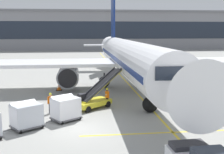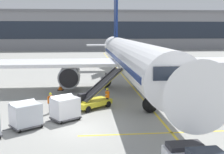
{
  "view_description": "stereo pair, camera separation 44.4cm",
  "coord_description": "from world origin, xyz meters",
  "px_view_note": "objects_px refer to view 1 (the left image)",
  "views": [
    {
      "loc": [
        -0.05,
        -19.09,
        6.9
      ],
      "look_at": [
        2.68,
        4.65,
        2.94
      ],
      "focal_mm": 45.61,
      "sensor_mm": 36.0,
      "label": 1
    },
    {
      "loc": [
        0.39,
        -19.14,
        6.9
      ],
      "look_at": [
        2.68,
        4.65,
        2.94
      ],
      "focal_mm": 45.61,
      "sensor_mm": 36.0,
      "label": 2
    }
  ],
  "objects_px": {
    "belt_loader": "(94,98)",
    "ground_crew_by_loader": "(107,96)",
    "ground_crew_by_carts": "(50,101)",
    "baggage_cart_lead": "(65,108)",
    "parked_airplane": "(129,58)",
    "baggage_cart_second": "(26,115)",
    "safety_cone_engine_keepout": "(59,87)"
  },
  "relations": [
    {
      "from": "ground_crew_by_loader",
      "to": "ground_crew_by_carts",
      "type": "height_order",
      "value": "same"
    },
    {
      "from": "baggage_cart_second",
      "to": "ground_crew_by_loader",
      "type": "distance_m",
      "value": 8.05
    },
    {
      "from": "parked_airplane",
      "to": "ground_crew_by_loader",
      "type": "height_order",
      "value": "parked_airplane"
    },
    {
      "from": "baggage_cart_second",
      "to": "ground_crew_by_carts",
      "type": "bearing_deg",
      "value": 69.97
    },
    {
      "from": "parked_airplane",
      "to": "baggage_cart_second",
      "type": "height_order",
      "value": "parked_airplane"
    },
    {
      "from": "baggage_cart_second",
      "to": "safety_cone_engine_keepout",
      "type": "height_order",
      "value": "baggage_cart_second"
    },
    {
      "from": "parked_airplane",
      "to": "safety_cone_engine_keepout",
      "type": "bearing_deg",
      "value": -177.02
    },
    {
      "from": "belt_loader",
      "to": "baggage_cart_lead",
      "type": "relative_size",
      "value": 1.77
    },
    {
      "from": "belt_loader",
      "to": "ground_crew_by_loader",
      "type": "xyz_separation_m",
      "value": [
        1.17,
        0.19,
        0.08
      ]
    },
    {
      "from": "belt_loader",
      "to": "baggage_cart_lead",
      "type": "bearing_deg",
      "value": -125.95
    },
    {
      "from": "parked_airplane",
      "to": "baggage_cart_second",
      "type": "bearing_deg",
      "value": -126.33
    },
    {
      "from": "safety_cone_engine_keepout",
      "to": "ground_crew_by_loader",
      "type": "bearing_deg",
      "value": -57.69
    },
    {
      "from": "baggage_cart_second",
      "to": "ground_crew_by_carts",
      "type": "xyz_separation_m",
      "value": [
        1.33,
        3.66,
        -0.0
      ]
    },
    {
      "from": "baggage_cart_lead",
      "to": "baggage_cart_second",
      "type": "bearing_deg",
      "value": -149.27
    },
    {
      "from": "parked_airplane",
      "to": "baggage_cart_lead",
      "type": "xyz_separation_m",
      "value": [
        -7.05,
        -11.61,
        -2.63
      ]
    },
    {
      "from": "belt_loader",
      "to": "ground_crew_by_carts",
      "type": "relative_size",
      "value": 2.73
    },
    {
      "from": "ground_crew_by_carts",
      "to": "safety_cone_engine_keepout",
      "type": "bearing_deg",
      "value": 89.62
    },
    {
      "from": "baggage_cart_lead",
      "to": "ground_crew_by_loader",
      "type": "relative_size",
      "value": 1.54
    },
    {
      "from": "ground_crew_by_loader",
      "to": "ground_crew_by_carts",
      "type": "distance_m",
      "value": 5.11
    },
    {
      "from": "baggage_cart_second",
      "to": "safety_cone_engine_keepout",
      "type": "bearing_deg",
      "value": 83.77
    },
    {
      "from": "ground_crew_by_loader",
      "to": "baggage_cart_second",
      "type": "bearing_deg",
      "value": -140.77
    },
    {
      "from": "baggage_cart_second",
      "to": "belt_loader",
      "type": "bearing_deg",
      "value": 44.07
    },
    {
      "from": "ground_crew_by_loader",
      "to": "ground_crew_by_carts",
      "type": "bearing_deg",
      "value": -163.67
    },
    {
      "from": "ground_crew_by_loader",
      "to": "safety_cone_engine_keepout",
      "type": "height_order",
      "value": "ground_crew_by_loader"
    },
    {
      "from": "belt_loader",
      "to": "baggage_cart_lead",
      "type": "distance_m",
      "value": 4.11
    },
    {
      "from": "parked_airplane",
      "to": "ground_crew_by_carts",
      "type": "height_order",
      "value": "parked_airplane"
    },
    {
      "from": "belt_loader",
      "to": "baggage_cart_second",
      "type": "distance_m",
      "value": 7.05
    },
    {
      "from": "ground_crew_by_carts",
      "to": "baggage_cart_lead",
      "type": "bearing_deg",
      "value": -57.6
    },
    {
      "from": "parked_airplane",
      "to": "baggage_cart_lead",
      "type": "distance_m",
      "value": 13.84
    },
    {
      "from": "parked_airplane",
      "to": "safety_cone_engine_keepout",
      "type": "relative_size",
      "value": 53.39
    },
    {
      "from": "parked_airplane",
      "to": "ground_crew_by_carts",
      "type": "xyz_separation_m",
      "value": [
        -8.37,
        -9.53,
        -2.63
      ]
    },
    {
      "from": "parked_airplane",
      "to": "baggage_cart_lead",
      "type": "height_order",
      "value": "parked_airplane"
    }
  ]
}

